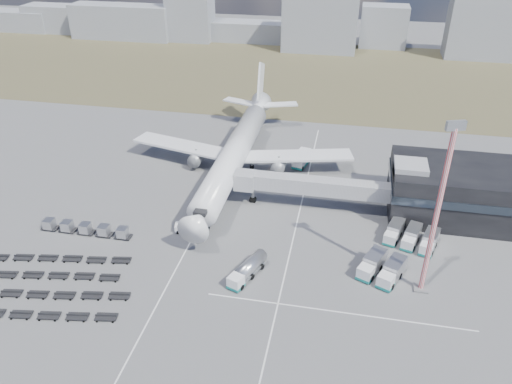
# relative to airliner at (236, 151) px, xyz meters

# --- Properties ---
(ground) EXTENTS (420.00, 420.00, 0.00)m
(ground) POSITION_rel_airliner_xyz_m (0.00, -32.38, -5.29)
(ground) COLOR #565659
(ground) RESTS_ON ground
(grass_strip) EXTENTS (420.00, 90.00, 0.01)m
(grass_strip) POSITION_rel_airliner_xyz_m (0.00, 77.62, -5.29)
(grass_strip) COLOR brown
(grass_strip) RESTS_ON ground
(lane_markings) EXTENTS (47.12, 110.00, 0.01)m
(lane_markings) POSITION_rel_airliner_xyz_m (9.77, -29.38, -5.29)
(lane_markings) COLOR silver
(lane_markings) RESTS_ON ground
(terminal) EXTENTS (30.40, 16.40, 11.00)m
(terminal) POSITION_rel_airliner_xyz_m (47.77, -8.41, -0.04)
(terminal) COLOR black
(terminal) RESTS_ON ground
(jet_bridge) EXTENTS (30.30, 3.80, 7.05)m
(jet_bridge) POSITION_rel_airliner_xyz_m (15.90, -11.95, -0.24)
(jet_bridge) COLOR #939399
(jet_bridge) RESTS_ON ground
(airliner) EXTENTS (51.59, 64.53, 17.62)m
(airliner) POSITION_rel_airliner_xyz_m (0.00, 0.00, 0.00)
(airliner) COLOR white
(airliner) RESTS_ON ground
(skyline) EXTENTS (289.99, 24.71, 23.81)m
(skyline) POSITION_rel_airliner_xyz_m (-6.39, 115.26, 3.06)
(skyline) COLOR gray
(skyline) RESTS_ON ground
(fuel_tanker) EXTENTS (5.27, 9.09, 2.87)m
(fuel_tanker) POSITION_rel_airliner_xyz_m (10.09, -35.07, -3.86)
(fuel_tanker) COLOR white
(fuel_tanker) RESTS_ON ground
(pushback_tug) EXTENTS (3.89, 2.70, 1.57)m
(pushback_tug) POSITION_rel_airliner_xyz_m (-4.00, -24.63, -4.51)
(pushback_tug) COLOR white
(pushback_tug) RESTS_ON ground
(catering_truck) EXTENTS (3.94, 6.79, 2.93)m
(catering_truck) POSITION_rel_airliner_xyz_m (13.91, 6.39, -3.79)
(catering_truck) COLOR white
(catering_truck) RESTS_ON ground
(service_trucks_near) EXTENTS (8.25, 8.84, 2.84)m
(service_trucks_near) POSITION_rel_airliner_xyz_m (31.43, -30.49, -3.75)
(service_trucks_near) COLOR white
(service_trucks_near) RESTS_ON ground
(service_trucks_far) EXTENTS (10.10, 8.77, 2.59)m
(service_trucks_far) POSITION_rel_airliner_xyz_m (36.78, -20.29, -3.88)
(service_trucks_far) COLOR white
(service_trucks_far) RESTS_ON ground
(uld_row) EXTENTS (17.57, 1.88, 1.93)m
(uld_row) POSITION_rel_airliner_xyz_m (-21.59, -29.02, -4.14)
(uld_row) COLOR black
(uld_row) RESTS_ON ground
(baggage_dollies) EXTENTS (34.42, 19.70, 0.76)m
(baggage_dollies) POSITION_rel_airliner_xyz_m (-23.84, -44.42, -4.91)
(baggage_dollies) COLOR black
(baggage_dollies) RESTS_ON ground
(floodlight_mast) EXTENTS (2.70, 2.19, 28.40)m
(floodlight_mast) POSITION_rel_airliner_xyz_m (37.56, -32.64, 8.94)
(floodlight_mast) COLOR red
(floodlight_mast) RESTS_ON ground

